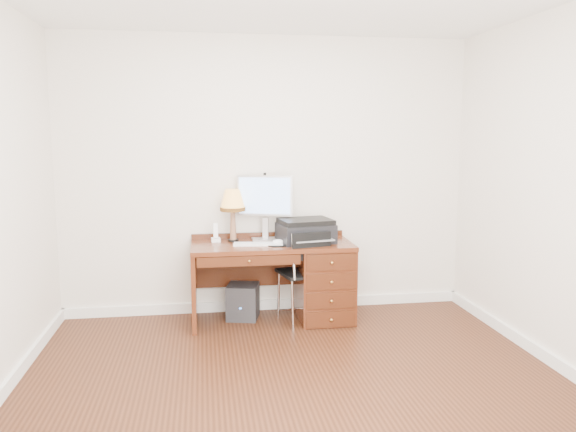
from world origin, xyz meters
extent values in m
plane|color=black|center=(0.00, 0.00, 0.00)|extent=(4.00, 4.00, 0.00)
plane|color=silver|center=(0.00, 1.75, 1.35)|extent=(4.00, 0.00, 4.00)
plane|color=silver|center=(2.00, 0.00, 1.35)|extent=(0.00, 3.50, 3.50)
cube|color=white|center=(0.00, 1.74, 0.05)|extent=(4.00, 0.03, 0.10)
cube|color=white|center=(1.99, 0.00, 0.05)|extent=(0.03, 3.50, 0.10)
cube|color=#562412|center=(0.00, 1.40, 0.73)|extent=(1.50, 0.65, 0.04)
cube|color=#562412|center=(0.50, 1.40, 0.35)|extent=(0.50, 0.61, 0.71)
cube|color=#562412|center=(-0.73, 1.40, 0.35)|extent=(0.04, 0.61, 0.71)
cube|color=#441C0D|center=(-0.24, 1.69, 0.46)|extent=(0.96, 0.03, 0.39)
cube|color=#441C0D|center=(-0.24, 1.09, 0.66)|extent=(0.91, 0.03, 0.09)
sphere|color=#BF8C3F|center=(0.50, 1.06, 0.35)|extent=(0.03, 0.03, 0.03)
cube|color=silver|center=(-0.05, 1.57, 0.76)|extent=(0.28, 0.24, 0.02)
cube|color=silver|center=(-0.05, 1.62, 0.86)|extent=(0.06, 0.05, 0.19)
cube|color=silver|center=(-0.05, 1.60, 1.18)|extent=(0.53, 0.20, 0.39)
cube|color=#4C8CF2|center=(-0.05, 1.58, 1.18)|extent=(0.48, 0.15, 0.35)
cube|color=white|center=(-0.13, 1.33, 0.76)|extent=(0.47, 0.18, 0.02)
cylinder|color=black|center=(0.05, 1.32, 0.75)|extent=(0.24, 0.24, 0.01)
ellipsoid|color=white|center=(0.05, 1.32, 0.78)|extent=(0.11, 0.07, 0.04)
cube|color=black|center=(0.32, 1.41, 0.84)|extent=(0.55, 0.46, 0.18)
cube|color=black|center=(0.32, 1.41, 0.95)|extent=(0.53, 0.44, 0.04)
cylinder|color=black|center=(-0.35, 1.55, 0.76)|extent=(0.10, 0.10, 0.02)
cone|color=#8F5E43|center=(-0.35, 1.55, 0.91)|extent=(0.06, 0.06, 0.29)
cone|color=#EEAA4B|center=(-0.35, 1.55, 1.15)|extent=(0.24, 0.24, 0.18)
cylinder|color=#593814|center=(-0.35, 1.55, 1.06)|extent=(0.24, 0.24, 0.04)
cube|color=white|center=(-0.52, 1.55, 0.77)|extent=(0.09, 0.09, 0.04)
cube|color=white|center=(-0.52, 1.55, 0.86)|extent=(0.05, 0.06, 0.14)
cylinder|color=black|center=(0.26, 1.57, 0.80)|extent=(0.09, 0.09, 0.11)
cube|color=black|center=(0.29, 1.35, 0.47)|extent=(0.50, 0.50, 0.03)
cube|color=black|center=(0.29, 1.15, 0.76)|extent=(0.37, 0.11, 0.25)
cylinder|color=silver|center=(0.11, 1.52, 0.23)|extent=(0.02, 0.02, 0.47)
cylinder|color=silver|center=(0.46, 1.52, 0.23)|extent=(0.02, 0.02, 0.47)
cylinder|color=silver|center=(0.11, 1.17, 0.23)|extent=(0.02, 0.02, 0.47)
cylinder|color=silver|center=(0.46, 1.17, 0.23)|extent=(0.02, 0.02, 0.47)
cylinder|color=silver|center=(0.11, 1.15, 0.68)|extent=(0.02, 0.02, 0.42)
cylinder|color=silver|center=(0.46, 1.15, 0.68)|extent=(0.02, 0.02, 0.42)
cube|color=black|center=(-0.27, 1.50, 0.17)|extent=(0.35, 0.35, 0.33)
camera|label=1|loc=(-0.63, -3.72, 1.77)|focal=35.00mm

